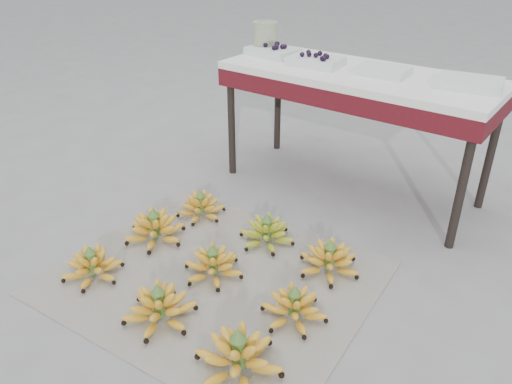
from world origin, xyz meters
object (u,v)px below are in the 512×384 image
Objects in this scene: bunch_front_right at (238,357)px; glass_jar at (265,37)px; bunch_back_left at (201,207)px; bunch_back_center at (267,233)px; tray_right at (383,71)px; bunch_mid_center at (213,265)px; bunch_front_left at (92,266)px; bunch_front_center at (160,307)px; tray_far_left at (273,51)px; bunch_back_right at (329,260)px; newspaper_mat at (214,277)px; tray_left at (316,61)px; tray_far_right at (470,83)px; vendor_table at (357,86)px; bunch_mid_right at (294,307)px; bunch_mid_left at (155,229)px.

bunch_front_right is 1.82m from glass_jar.
bunch_back_center is (0.40, 0.00, 0.00)m from bunch_back_left.
tray_right is (-0.20, 1.38, 0.61)m from bunch_front_right.
bunch_mid_center is 0.94× the size of bunch_back_center.
bunch_front_center is (0.41, -0.01, 0.01)m from bunch_front_left.
bunch_back_right is at bearing -41.81° from tray_far_left.
bunch_back_center is 0.98× the size of tray_far_left.
newspaper_mat is 1.34m from tray_far_left.
tray_left is at bearing 88.29° from bunch_back_left.
bunch_back_right is 0.97m from tray_right.
glass_jar reaches higher than tray_right.
tray_left is at bearing -174.52° from tray_far_right.
tray_left is at bearing 111.81° from bunch_back_center.
bunch_mid_center is (0.39, 0.31, 0.00)m from bunch_front_left.
bunch_front_right is 1.05× the size of tray_far_right.
bunch_back_left is 1.75× the size of glass_jar.
bunch_back_right is (0.76, 0.62, 0.00)m from bunch_front_left.
bunch_front_center is at bearing -92.30° from vendor_table.
vendor_table reaches higher than bunch_back_center.
vendor_table is (0.05, 1.36, 0.52)m from bunch_front_center.
bunch_mid_left is at bearing 179.94° from bunch_mid_right.
tray_left reaches higher than tray_right.
bunch_back_center is 0.93× the size of tray_far_right.
vendor_table reaches higher than bunch_back_left.
bunch_back_left is at bearing 112.64° from bunch_front_left.
bunch_mid_left is 0.21× the size of vendor_table.
tray_left is (-0.56, 1.02, 0.62)m from bunch_mid_right.
tray_far_left is at bearing 179.52° from tray_right.
bunch_front_right is 1.06× the size of bunch_back_left.
bunch_mid_right is 1.23m from vendor_table.
bunch_back_center is at bearing -126.87° from tray_far_right.
tray_left reaches higher than bunch_mid_center.
tray_far_left is (-0.47, 1.06, 0.68)m from newspaper_mat.
bunch_mid_left is (-0.79, 0.37, -0.00)m from bunch_front_right.
bunch_mid_left reaches higher than bunch_mid_center.
bunch_front_right is at bearing -27.61° from bunch_mid_left.
tray_far_left is at bearing 132.89° from bunch_mid_right.
bunch_back_right is at bearing 96.82° from bunch_front_right.
bunch_back_center is (-0.37, 0.34, 0.00)m from bunch_mid_right.
tray_far_right is at bearing 86.10° from bunch_front_right.
bunch_mid_left is 1.03× the size of tray_left.
bunch_mid_right is at bearing -49.31° from glass_jar.
bunch_mid_center is at bearing -89.77° from bunch_back_center.
bunch_mid_right is 1.60m from glass_jar.
glass_jar reaches higher than bunch_back_right.
tray_far_right is at bearing 73.01° from bunch_front_center.
bunch_mid_center is 1.31m from tray_far_left.
tray_far_right reaches higher than vendor_table.
bunch_back_left is (-0.37, 0.33, -0.00)m from bunch_mid_center.
vendor_table is at bearing 74.10° from bunch_back_left.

